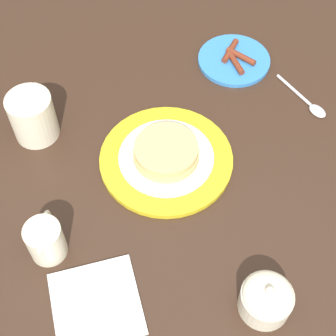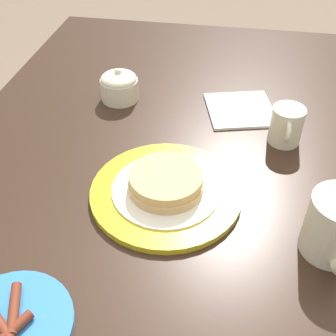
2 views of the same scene
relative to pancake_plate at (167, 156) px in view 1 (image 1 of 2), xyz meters
name	(u,v)px [view 1 (image 1 of 2)]	position (x,y,z in m)	size (l,w,h in m)	color
ground_plane	(167,300)	(-0.03, 0.00, -0.74)	(8.00, 8.00, 0.00)	#7A6651
dining_table	(167,199)	(-0.03, 0.00, -0.12)	(1.52, 0.93, 0.72)	#332116
pancake_plate	(167,156)	(0.00, 0.00, 0.00)	(0.27, 0.27, 0.05)	gold
side_plate_bacon	(234,60)	(0.29, -0.16, -0.01)	(0.17, 0.17, 0.02)	#337AC6
coffee_mug	(33,115)	(0.08, 0.27, 0.04)	(0.13, 0.09, 0.10)	beige
creamer_pitcher	(46,241)	(-0.20, 0.21, 0.03)	(0.10, 0.07, 0.09)	beige
sugar_bowl	(267,299)	(-0.31, -0.16, 0.02)	(0.09, 0.09, 0.08)	beige
napkin	(96,304)	(-0.30, 0.12, -0.01)	(0.18, 0.18, 0.01)	white
spoon	(309,103)	(0.15, -0.31, -0.01)	(0.14, 0.10, 0.01)	silver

